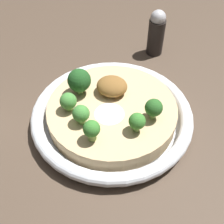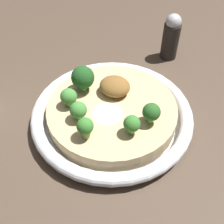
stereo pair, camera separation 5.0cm
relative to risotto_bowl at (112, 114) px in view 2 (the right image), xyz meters
The scene contains 11 objects.
ground_plane 0.02m from the risotto_bowl, ahead, with size 6.00×6.00×0.00m, color #47382B.
risotto_bowl is the anchor object (origin of this frame).
cheese_sprinkle 0.03m from the risotto_bowl, 104.61° to the left, with size 0.05×0.05×0.01m.
crispy_onion_garnish 0.05m from the risotto_bowl, 75.46° to the right, with size 0.06×0.05×0.03m.
broccoli_right 0.08m from the risotto_bowl, 20.79° to the left, with size 0.03×0.03×0.03m.
broccoli_left 0.08m from the risotto_bowl, behind, with size 0.03×0.03×0.04m.
broccoli_back 0.07m from the risotto_bowl, 51.22° to the left, with size 0.03×0.03×0.04m.
broccoli_back_right 0.09m from the risotto_bowl, 81.12° to the left, with size 0.03×0.03×0.04m.
broccoli_back_left 0.08m from the risotto_bowl, 139.86° to the left, with size 0.03×0.03×0.04m.
broccoli_front_right 0.08m from the risotto_bowl, 16.51° to the right, with size 0.04×0.04×0.05m.
pepper_shaker 0.24m from the risotto_bowl, 100.28° to the right, with size 0.04×0.04×0.11m.
Camera 2 is at (-0.13, 0.32, 0.39)m, focal length 45.00 mm.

